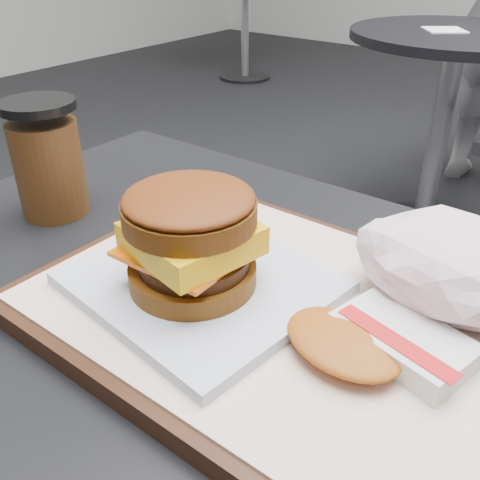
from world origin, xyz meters
name	(u,v)px	position (x,y,z in m)	size (l,w,h in m)	color
serving_tray	(275,311)	(0.03, 0.04, 0.78)	(0.38, 0.28, 0.02)	black
breakfast_sandwich	(194,249)	(-0.03, 0.01, 0.83)	(0.21, 0.19, 0.09)	white
hash_brown	(376,341)	(0.11, 0.03, 0.80)	(0.13, 0.11, 0.02)	silver
crumpled_wrapper	(456,266)	(0.13, 0.12, 0.82)	(0.15, 0.12, 0.07)	white
coffee_cup	(48,163)	(-0.27, 0.05, 0.83)	(0.08, 0.08, 0.12)	#442610
neighbor_table	(447,92)	(-0.35, 1.65, 0.55)	(0.70, 0.70, 0.75)	black
napkin	(445,30)	(-0.39, 1.62, 0.75)	(0.12, 0.12, 0.00)	white
bg_table_mid	(245,1)	(-2.40, 3.20, 0.56)	(0.66, 0.66, 0.75)	black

